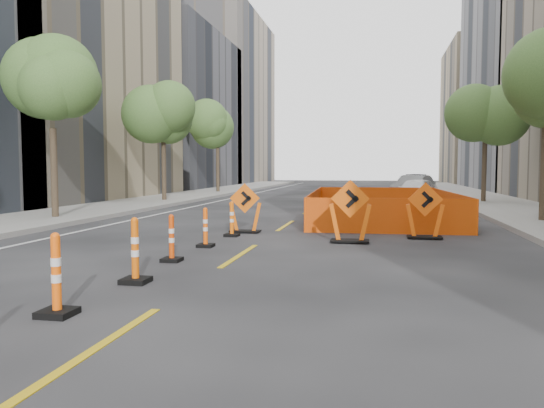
% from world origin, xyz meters
% --- Properties ---
extents(ground_plane, '(140.00, 140.00, 0.00)m').
position_xyz_m(ground_plane, '(0.00, 0.00, 0.00)').
color(ground_plane, black).
extents(sidewalk_left, '(4.00, 90.00, 0.15)m').
position_xyz_m(sidewalk_left, '(-9.00, 12.00, 0.07)').
color(sidewalk_left, gray).
rests_on(sidewalk_left, ground).
extents(bld_left_d, '(12.00, 16.00, 14.00)m').
position_xyz_m(bld_left_d, '(-17.00, 39.20, 7.00)').
color(bld_left_d, '#4C4C51').
rests_on(bld_left_d, ground).
extents(bld_left_e, '(12.00, 20.00, 20.00)m').
position_xyz_m(bld_left_e, '(-17.00, 55.60, 10.00)').
color(bld_left_e, gray).
rests_on(bld_left_e, ground).
extents(bld_right_e, '(12.00, 14.00, 16.00)m').
position_xyz_m(bld_right_e, '(17.00, 58.60, 8.00)').
color(bld_right_e, tan).
rests_on(bld_right_e, ground).
extents(tree_l_b, '(2.80, 2.80, 5.95)m').
position_xyz_m(tree_l_b, '(-8.40, 10.00, 4.53)').
color(tree_l_b, '#382B1E').
rests_on(tree_l_b, ground).
extents(tree_l_c, '(2.80, 2.80, 5.95)m').
position_xyz_m(tree_l_c, '(-8.40, 20.00, 4.53)').
color(tree_l_c, '#382B1E').
rests_on(tree_l_c, ground).
extents(tree_l_d, '(2.80, 2.80, 5.95)m').
position_xyz_m(tree_l_d, '(-8.40, 30.00, 4.53)').
color(tree_l_d, '#382B1E').
rests_on(tree_l_d, ground).
extents(tree_r_c, '(2.80, 2.80, 5.95)m').
position_xyz_m(tree_r_c, '(8.40, 22.00, 4.53)').
color(tree_r_c, '#382B1E').
rests_on(tree_r_c, ground).
extents(channelizer_2, '(0.43, 0.43, 1.09)m').
position_xyz_m(channelizer_2, '(-1.13, -1.02, 0.55)').
color(channelizer_2, '#FF5B0A').
rests_on(channelizer_2, ground).
extents(channelizer_3, '(0.43, 0.43, 1.10)m').
position_xyz_m(channelizer_3, '(-1.01, 0.99, 0.55)').
color(channelizer_3, '#E15909').
rests_on(channelizer_3, ground).
extents(channelizer_4, '(0.38, 0.38, 0.97)m').
position_xyz_m(channelizer_4, '(-1.17, 3.01, 0.48)').
color(channelizer_4, '#D53E08').
rests_on(channelizer_4, ground).
extents(channelizer_5, '(0.38, 0.38, 0.96)m').
position_xyz_m(channelizer_5, '(-1.12, 5.02, 0.48)').
color(channelizer_5, '#F9560A').
rests_on(channelizer_5, ground).
extents(channelizer_6, '(0.39, 0.39, 0.98)m').
position_xyz_m(channelizer_6, '(-1.02, 7.04, 0.49)').
color(channelizer_6, '#FF660A').
rests_on(channelizer_6, ground).
extents(chevron_sign_left, '(1.09, 0.83, 1.45)m').
position_xyz_m(chevron_sign_left, '(-0.86, 7.92, 0.73)').
color(chevron_sign_left, '#DE5709').
rests_on(chevron_sign_left, ground).
extents(chevron_sign_center, '(1.11, 0.70, 1.61)m').
position_xyz_m(chevron_sign_center, '(2.26, 6.42, 0.81)').
color(chevron_sign_center, '#E15409').
rests_on(chevron_sign_center, ground).
extents(chevron_sign_right, '(1.02, 0.63, 1.52)m').
position_xyz_m(chevron_sign_right, '(4.20, 7.57, 0.76)').
color(chevron_sign_right, '#E75209').
rests_on(chevron_sign_right, ground).
extents(safety_fence, '(5.24, 8.48, 1.03)m').
position_xyz_m(safety_fence, '(3.09, 12.54, 0.52)').
color(safety_fence, '#F6440C').
rests_on(safety_fence, ground).
extents(parked_car_near, '(2.92, 4.25, 1.34)m').
position_xyz_m(parked_car_near, '(4.98, 21.86, 0.67)').
color(parked_car_near, white).
rests_on(parked_car_near, ground).
extents(parked_car_mid, '(3.03, 4.56, 1.42)m').
position_xyz_m(parked_car_mid, '(5.17, 26.59, 0.71)').
color(parked_car_mid, gray).
rests_on(parked_car_mid, ground).
extents(parked_car_far, '(2.19, 4.88, 1.39)m').
position_xyz_m(parked_car_far, '(5.99, 35.34, 0.69)').
color(parked_car_far, black).
rests_on(parked_car_far, ground).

